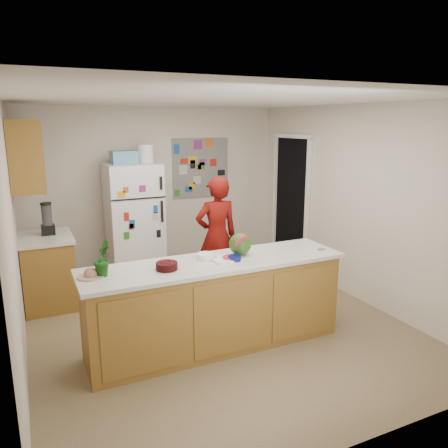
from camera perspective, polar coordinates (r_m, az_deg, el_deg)
name	(u,v)px	position (r m, az deg, el deg)	size (l,w,h in m)	color
floor	(214,323)	(5.22, -1.28, -12.77)	(4.00, 4.50, 0.02)	brown
wall_back	(156,189)	(6.90, -8.91, 4.50)	(4.00, 0.02, 2.50)	beige
wall_left	(12,237)	(4.42, -25.97, -1.56)	(0.02, 4.50, 2.50)	beige
wall_right	(356,203)	(5.88, 16.91, 2.60)	(0.02, 4.50, 2.50)	beige
ceiling	(213,99)	(4.70, -1.44, 16.07)	(4.00, 4.50, 0.02)	white
doorway	(292,203)	(7.04, 8.81, 2.78)	(0.03, 0.85, 2.04)	black
peninsula_base	(216,306)	(4.54, -1.09, -10.64)	(2.60, 0.62, 0.88)	brown
peninsula_top	(216,263)	(4.37, -1.11, -5.12)	(2.68, 0.70, 0.04)	silver
side_counter_base	(48,272)	(5.95, -21.98, -5.86)	(0.60, 0.80, 0.86)	brown
side_counter_top	(45,238)	(5.82, -22.36, -1.67)	(0.64, 0.84, 0.04)	silver
upper_cabinets	(25,155)	(5.61, -24.58, 8.20)	(0.35, 1.00, 0.80)	brown
refrigerator	(134,222)	(6.50, -11.65, 0.27)	(0.75, 0.70, 1.70)	silver
fridge_top_bin	(124,157)	(6.34, -12.94, 8.49)	(0.35, 0.28, 0.18)	#5999B2
photo_collage	(201,168)	(7.08, -3.06, 7.31)	(0.95, 0.01, 0.95)	slate
person	(217,236)	(5.77, -0.98, -1.63)	(0.58, 0.38, 1.60)	#650D0A
blender_appliance	(47,220)	(5.85, -22.09, 0.54)	(0.12, 0.12, 0.38)	black
cutting_board	(236,257)	(4.49, 1.55, -4.28)	(0.36, 0.27, 0.01)	silver
watermelon	(240,244)	(4.50, 2.13, -2.63)	(0.23, 0.23, 0.23)	#20581A
watermelon_slice	(230,257)	(4.41, 0.80, -4.40)	(0.15, 0.15, 0.02)	#C0274D
cherry_bowl	(167,266)	(4.15, -7.49, -5.46)	(0.21, 0.21, 0.07)	black
white_bowl	(205,256)	(4.42, -2.45, -4.23)	(0.18, 0.18, 0.06)	silver
cobalt_bowl	(235,258)	(4.38, 1.39, -4.47)	(0.13, 0.13, 0.05)	navy
plate	(91,276)	(4.10, -17.00, -6.57)	(0.24, 0.24, 0.02)	#C7B299
paper_towel	(223,261)	(4.35, -0.19, -4.82)	(0.18, 0.16, 0.02)	white
keys	(321,249)	(4.86, 12.58, -3.25)	(0.08, 0.04, 0.01)	gray
potted_plant	(102,258)	(4.07, -15.67, -4.35)	(0.18, 0.14, 0.32)	#16470E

